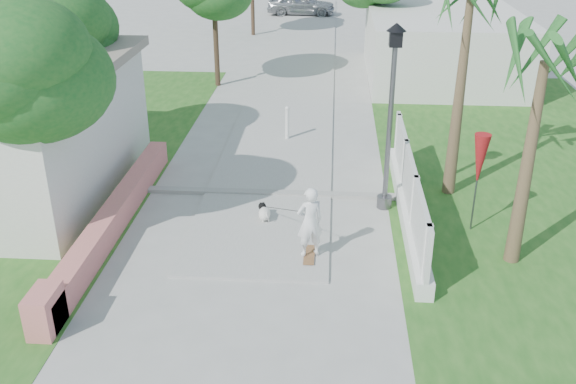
# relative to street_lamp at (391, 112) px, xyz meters

# --- Properties ---
(ground) EXTENTS (90.00, 90.00, 0.00)m
(ground) POSITION_rel_street_lamp_xyz_m (-2.90, -5.50, -2.43)
(ground) COLOR #B7B7B2
(ground) RESTS_ON ground
(path_strip) EXTENTS (3.20, 36.00, 0.06)m
(path_strip) POSITION_rel_street_lamp_xyz_m (-2.90, 14.50, -2.40)
(path_strip) COLOR #B7B7B2
(path_strip) RESTS_ON ground
(curb) EXTENTS (6.50, 0.25, 0.10)m
(curb) POSITION_rel_street_lamp_xyz_m (-2.90, 0.50, -2.38)
(curb) COLOR #999993
(curb) RESTS_ON ground
(grass_left) EXTENTS (8.00, 20.00, 0.01)m
(grass_left) POSITION_rel_street_lamp_xyz_m (-9.90, 2.50, -2.42)
(grass_left) COLOR #245D1D
(grass_left) RESTS_ON ground
(grass_right) EXTENTS (8.00, 20.00, 0.01)m
(grass_right) POSITION_rel_street_lamp_xyz_m (4.10, 2.50, -2.42)
(grass_right) COLOR #245D1D
(grass_right) RESTS_ON ground
(pink_wall) EXTENTS (0.45, 8.20, 0.80)m
(pink_wall) POSITION_rel_street_lamp_xyz_m (-6.20, -1.95, -2.11)
(pink_wall) COLOR #DD7F71
(pink_wall) RESTS_ON ground
(lattice_fence) EXTENTS (0.35, 7.00, 1.50)m
(lattice_fence) POSITION_rel_street_lamp_xyz_m (0.50, -0.50, -1.88)
(lattice_fence) COLOR white
(lattice_fence) RESTS_ON ground
(building_right) EXTENTS (6.00, 8.00, 2.60)m
(building_right) POSITION_rel_street_lamp_xyz_m (3.10, 12.50, -1.13)
(building_right) COLOR silver
(building_right) RESTS_ON ground
(street_lamp) EXTENTS (0.44, 0.44, 4.44)m
(street_lamp) POSITION_rel_street_lamp_xyz_m (0.00, 0.00, 0.00)
(street_lamp) COLOR #59595E
(street_lamp) RESTS_ON ground
(bollard) EXTENTS (0.14, 0.14, 1.09)m
(bollard) POSITION_rel_street_lamp_xyz_m (-2.70, 4.50, -1.84)
(bollard) COLOR white
(bollard) RESTS_ON ground
(patio_umbrella) EXTENTS (0.36, 0.36, 2.30)m
(patio_umbrella) POSITION_rel_street_lamp_xyz_m (1.90, -1.00, -0.74)
(patio_umbrella) COLOR #59595E
(patio_umbrella) RESTS_ON ground
(tree_left_near) EXTENTS (3.60, 3.60, 5.28)m
(tree_left_near) POSITION_rel_street_lamp_xyz_m (-7.38, -2.52, 1.40)
(tree_left_near) COLOR #4C3826
(tree_left_near) RESTS_ON ground
(tree_left_mid) EXTENTS (3.20, 3.20, 4.85)m
(tree_left_mid) POSITION_rel_street_lamp_xyz_m (-8.38, 2.98, 1.07)
(tree_left_mid) COLOR #4C3826
(tree_left_mid) RESTS_ON ground
(palm_far) EXTENTS (1.80, 1.80, 5.30)m
(palm_far) POSITION_rel_street_lamp_xyz_m (1.70, 1.00, 2.06)
(palm_far) COLOR brown
(palm_far) RESTS_ON ground
(palm_near) EXTENTS (1.80, 1.80, 4.70)m
(palm_near) POSITION_rel_street_lamp_xyz_m (2.50, -2.30, 1.53)
(palm_near) COLOR brown
(palm_near) RESTS_ON ground
(skateboarder) EXTENTS (1.43, 2.19, 1.63)m
(skateboarder) POSITION_rel_street_lamp_xyz_m (-2.25, -1.81, -1.70)
(skateboarder) COLOR #905F39
(skateboarder) RESTS_ON ground
(dog) EXTENTS (0.41, 0.59, 0.42)m
(dog) POSITION_rel_street_lamp_xyz_m (-2.84, -0.94, -2.20)
(dog) COLOR white
(dog) RESTS_ON ground
(parked_car) EXTENTS (4.26, 1.98, 1.41)m
(parked_car) POSITION_rel_street_lamp_xyz_m (-3.44, 26.70, -1.72)
(parked_car) COLOR #ACAEB4
(parked_car) RESTS_ON ground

